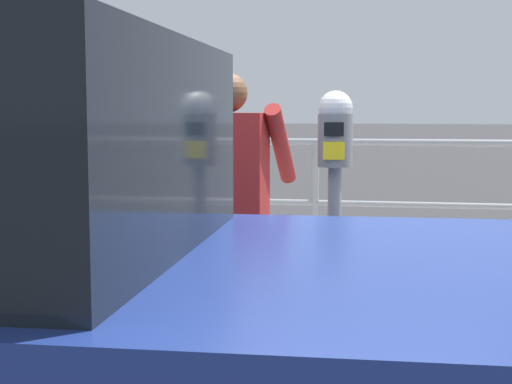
% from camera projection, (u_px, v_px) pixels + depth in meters
% --- Properties ---
extents(sidewalk_curb, '(36.00, 3.24, 0.15)m').
position_uv_depth(sidewalk_curb, '(295.00, 328.00, 5.23)').
color(sidewalk_curb, '#9E9B93').
rests_on(sidewalk_curb, ground).
extents(parking_meter, '(0.18, 0.19, 1.49)m').
position_uv_depth(parking_meter, '(335.00, 168.00, 4.00)').
color(parking_meter, slate).
rests_on(parking_meter, sidewalk_curb).
extents(pedestrian_at_meter, '(0.62, 0.52, 1.59)m').
position_uv_depth(pedestrian_at_meter, '(229.00, 202.00, 4.19)').
color(pedestrian_at_meter, black).
rests_on(pedestrian_at_meter, sidewalk_curb).
extents(background_railing, '(24.06, 0.06, 1.16)m').
position_uv_depth(background_railing, '(315.00, 179.00, 6.44)').
color(background_railing, gray).
rests_on(background_railing, sidewalk_curb).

